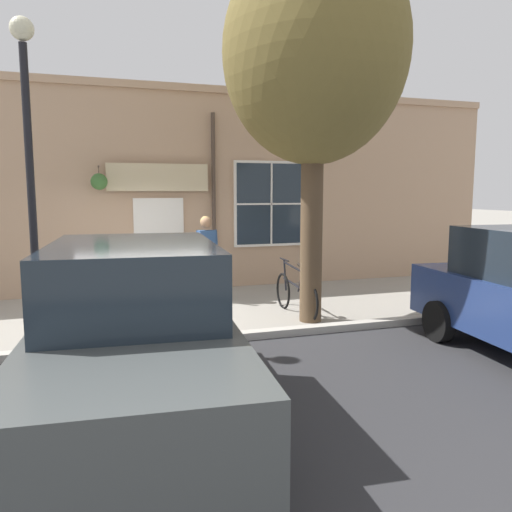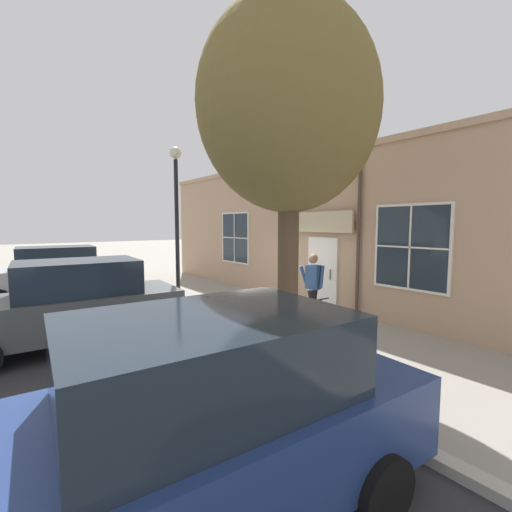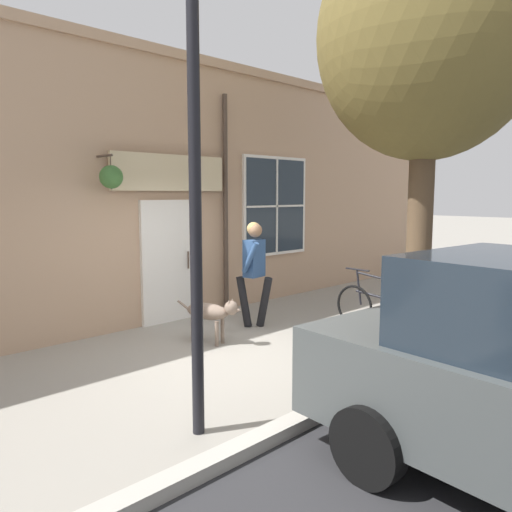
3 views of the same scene
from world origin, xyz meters
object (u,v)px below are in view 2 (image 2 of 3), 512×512
object	(u,v)px
pedestrian_walking	(313,281)
street_tree_by_curb	(290,112)
parked_car_mid_block	(71,303)
dog_on_leash	(277,297)
street_lamp	(177,205)
parked_car_nearest_curb	(52,273)
parked_car_far_end	(193,423)
leaning_bicycle	(306,332)

from	to	relation	value
pedestrian_walking	street_tree_by_curb	bearing A→B (deg)	32.96
street_tree_by_curb	parked_car_mid_block	distance (m)	5.65
dog_on_leash	street_lamp	size ratio (longest dim) A/B	0.23
parked_car_nearest_curb	street_tree_by_curb	bearing A→B (deg)	107.71
dog_on_leash	street_lamp	world-z (taller)	street_lamp
dog_on_leash	street_lamp	distance (m)	3.78
dog_on_leash	street_lamp	bearing A→B (deg)	-41.75
parked_car_nearest_curb	parked_car_far_end	distance (m)	10.60
parked_car_mid_block	parked_car_far_end	size ratio (longest dim) A/B	1.00
parked_car_far_end	street_lamp	size ratio (longest dim) A/B	0.96
parked_car_far_end	pedestrian_walking	bearing A→B (deg)	-146.01
pedestrian_walking	parked_car_nearest_curb	size ratio (longest dim) A/B	0.40
pedestrian_walking	street_lamp	world-z (taller)	street_lamp
leaning_bicycle	street_lamp	bearing A→B (deg)	-80.87
pedestrian_walking	parked_car_mid_block	size ratio (longest dim) A/B	0.40
pedestrian_walking	leaning_bicycle	world-z (taller)	pedestrian_walking
street_tree_by_curb	leaning_bicycle	xyz separation A→B (m)	(-0.56, -0.08, -4.04)
dog_on_leash	street_tree_by_curb	distance (m)	5.08
parked_car_nearest_curb	pedestrian_walking	bearing A→B (deg)	124.60
street_tree_by_curb	leaning_bicycle	bearing A→B (deg)	-171.79
dog_on_leash	parked_car_mid_block	size ratio (longest dim) A/B	0.24
pedestrian_walking	street_lamp	xyz separation A→B (m)	(2.31, -2.97, 1.96)
parked_car_mid_block	parked_car_far_end	distance (m)	5.30
pedestrian_walking	leaning_bicycle	bearing A→B (deg)	39.40
street_tree_by_curb	leaning_bicycle	world-z (taller)	street_tree_by_curb
pedestrian_walking	dog_on_leash	bearing A→B (deg)	-78.33
dog_on_leash	parked_car_mid_block	bearing A→B (deg)	-7.75
street_lamp	leaning_bicycle	bearing A→B (deg)	99.13
pedestrian_walking	dog_on_leash	world-z (taller)	pedestrian_walking
pedestrian_walking	parked_car_nearest_curb	world-z (taller)	parked_car_nearest_curb
dog_on_leash	parked_car_nearest_curb	xyz separation A→B (m)	(4.66, -5.97, 0.41)
parked_car_mid_block	leaning_bicycle	bearing A→B (deg)	138.95
pedestrian_walking	parked_car_far_end	size ratio (longest dim) A/B	0.40
street_tree_by_curb	parked_car_far_end	world-z (taller)	street_tree_by_curb
street_lamp	dog_on_leash	bearing A→B (deg)	138.25
pedestrian_walking	parked_car_mid_block	world-z (taller)	parked_car_mid_block
leaning_bicycle	street_lamp	size ratio (longest dim) A/B	0.38
parked_car_nearest_curb	parked_car_far_end	xyz separation A→B (m)	(0.31, 10.60, 0.00)
street_tree_by_curb	parked_car_nearest_curb	bearing A→B (deg)	-72.29
dog_on_leash	parked_car_mid_block	world-z (taller)	parked_car_mid_block
street_tree_by_curb	parked_car_nearest_curb	xyz separation A→B (m)	(2.71, -8.50, -3.54)
parked_car_mid_block	parked_car_nearest_curb	bearing A→B (deg)	-93.38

